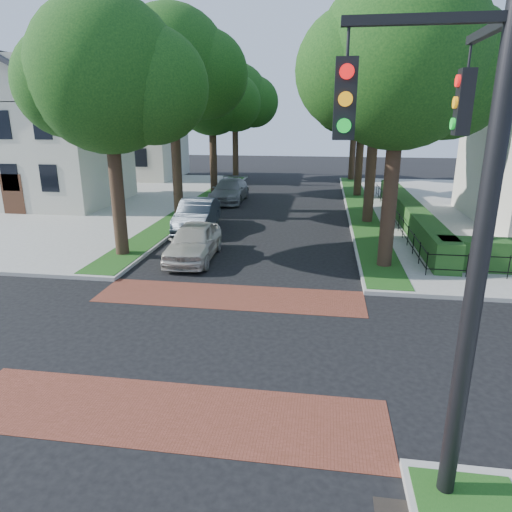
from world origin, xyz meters
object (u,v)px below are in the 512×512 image
at_px(parked_car_front, 194,242).
at_px(parked_car_rear, 229,191).
at_px(parked_car_middle, 197,215).
at_px(traffic_signal, 466,204).

height_order(parked_car_front, parked_car_rear, parked_car_rear).
bearing_deg(parked_car_middle, parked_car_front, -79.93).
relative_size(parked_car_front, parked_car_middle, 0.92).
xyz_separation_m(traffic_signal, parked_car_front, (-7.23, 11.55, -3.93)).
height_order(parked_car_middle, parked_car_rear, parked_car_middle).
bearing_deg(traffic_signal, parked_car_rear, 108.65).
height_order(traffic_signal, parked_car_rear, traffic_signal).
bearing_deg(parked_car_middle, parked_car_rear, 86.17).
relative_size(parked_car_middle, parked_car_rear, 0.91).
xyz_separation_m(traffic_signal, parked_car_middle, (-8.49, 16.63, -3.89)).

